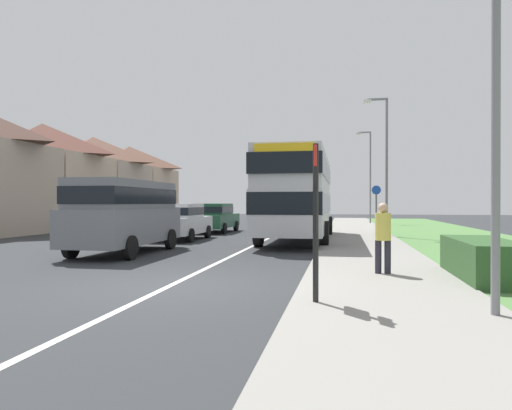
{
  "coord_description": "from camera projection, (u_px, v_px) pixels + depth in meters",
  "views": [
    {
      "loc": [
        3.41,
        -8.9,
        1.67
      ],
      "look_at": [
        0.61,
        6.22,
        1.6
      ],
      "focal_mm": 32.76,
      "sensor_mm": 36.0,
      "label": 1
    }
  ],
  "objects": [
    {
      "name": "lane_marking_centre",
      "position": [
        249.0,
        248.0,
        17.25
      ],
      "size": [
        0.14,
        60.0,
        0.01
      ],
      "primitive_type": "cube",
      "color": "silver",
      "rests_on": "ground_plane"
    },
    {
      "name": "bus_stop_sign",
      "position": [
        316.0,
        211.0,
        7.31
      ],
      "size": [
        0.09,
        0.52,
        2.6
      ],
      "color": "black",
      "rests_on": "ground_plane"
    },
    {
      "name": "parked_car_white",
      "position": [
        181.0,
        220.0,
        20.93
      ],
      "size": [
        1.89,
        4.11,
        1.63
      ],
      "color": "silver",
      "rests_on": "ground_plane"
    },
    {
      "name": "pedestrian_at_stop",
      "position": [
        383.0,
        235.0,
        10.24
      ],
      "size": [
        0.34,
        0.34,
        1.67
      ],
      "color": "#23232D",
      "rests_on": "ground_plane"
    },
    {
      "name": "cycle_route_sign",
      "position": [
        376.0,
        208.0,
        22.87
      ],
      "size": [
        0.44,
        0.08,
        2.52
      ],
      "color": "slate",
      "rests_on": "ground_plane"
    },
    {
      "name": "parked_van_grey",
      "position": [
        125.0,
        211.0,
        15.39
      ],
      "size": [
        2.11,
        5.22,
        2.39
      ],
      "color": "slate",
      "rests_on": "ground_plane"
    },
    {
      "name": "parked_car_dark_green",
      "position": [
        215.0,
        217.0,
        26.27
      ],
      "size": [
        1.99,
        4.59,
        1.63
      ],
      "color": "#19472D",
      "rests_on": "ground_plane"
    },
    {
      "name": "double_decker_bus",
      "position": [
        298.0,
        192.0,
        20.22
      ],
      "size": [
        2.8,
        9.99,
        3.7
      ],
      "color": "#BCBCC1",
      "rests_on": "ground_plane"
    },
    {
      "name": "street_lamp_far",
      "position": [
        369.0,
        171.0,
        36.23
      ],
      "size": [
        1.14,
        0.2,
        7.2
      ],
      "color": "slate",
      "rests_on": "ground_plane"
    },
    {
      "name": "pavement_near_side",
      "position": [
        368.0,
        255.0,
        14.52
      ],
      "size": [
        3.2,
        68.0,
        0.12
      ],
      "primitive_type": "cube",
      "color": "gray",
      "rests_on": "ground_plane"
    },
    {
      "name": "roadside_hedge",
      "position": [
        483.0,
        261.0,
        9.72
      ],
      "size": [
        1.1,
        3.09,
        0.9
      ],
      "primitive_type": "cube",
      "color": "#2D5128",
      "rests_on": "ground_plane"
    },
    {
      "name": "house_terrace_far_side",
      "position": [
        70.0,
        178.0,
        33.71
      ],
      "size": [
        7.37,
        25.17,
        6.88
      ],
      "color": "tan",
      "rests_on": "ground_plane"
    },
    {
      "name": "ground_plane",
      "position": [
        170.0,
        286.0,
        9.38
      ],
      "size": [
        120.0,
        120.0,
        0.0
      ],
      "primitive_type": "plane",
      "color": "#2D3033"
    },
    {
      "name": "street_lamp_mid",
      "position": [
        384.0,
        157.0,
        22.09
      ],
      "size": [
        1.14,
        0.2,
        6.64
      ],
      "color": "slate",
      "rests_on": "ground_plane"
    },
    {
      "name": "street_lamp_near",
      "position": [
        488.0,
        20.0,
        6.46
      ],
      "size": [
        1.14,
        0.2,
        7.33
      ],
      "color": "slate",
      "rests_on": "ground_plane"
    }
  ]
}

